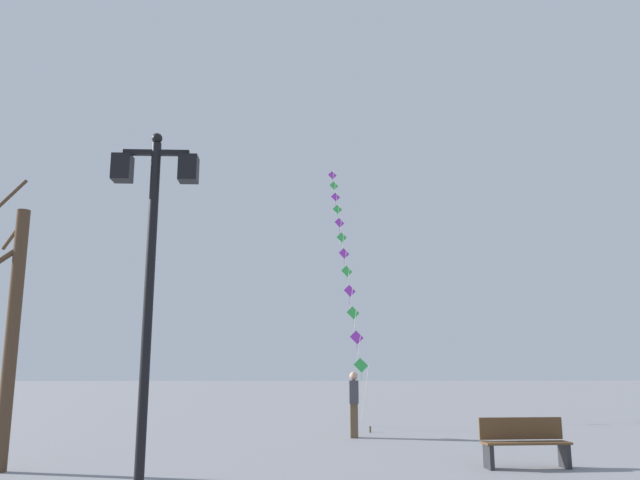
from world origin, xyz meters
TOP-DOWN VIEW (x-y plane):
  - ground_plane at (0.00, 20.00)m, footprint 160.00×160.00m
  - twin_lantern_lamp_post at (-2.27, 8.37)m, footprint 1.27×0.28m
  - kite_train at (1.96, 26.04)m, footprint 0.60×15.15m
  - kite_flyer at (1.45, 16.59)m, footprint 0.26×0.61m
  - bare_tree at (-5.36, 11.10)m, footprint 1.06×1.12m
  - park_bench at (4.12, 11.21)m, footprint 1.62×0.52m

SIDE VIEW (x-z plane):
  - ground_plane at x=0.00m, z-range 0.00..0.00m
  - park_bench at x=4.12m, z-range 0.01..0.90m
  - kite_flyer at x=1.45m, z-range 0.05..1.76m
  - bare_tree at x=-5.36m, z-range -0.18..5.19m
  - twin_lantern_lamp_post at x=-2.27m, z-range 0.99..6.30m
  - kite_train at x=1.96m, z-range 0.38..12.97m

